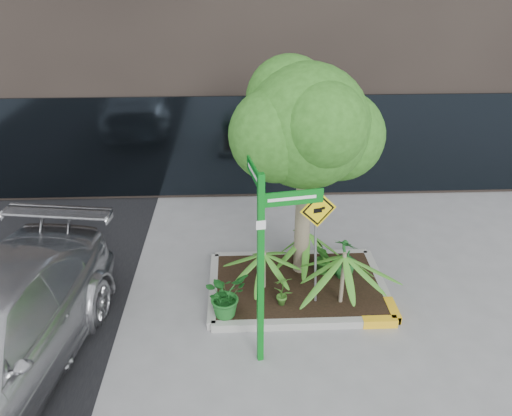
{
  "coord_description": "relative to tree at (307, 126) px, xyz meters",
  "views": [
    {
      "loc": [
        -0.92,
        -7.48,
        5.71
      ],
      "look_at": [
        -0.59,
        0.2,
        1.82
      ],
      "focal_mm": 35.0,
      "sensor_mm": 36.0,
      "label": 1
    }
  ],
  "objects": [
    {
      "name": "ground",
      "position": [
        -0.31,
        -0.8,
        -3.09
      ],
      "size": [
        80.0,
        80.0,
        0.0
      ],
      "primitive_type": "plane",
      "color": "gray",
      "rests_on": "ground"
    },
    {
      "name": "planter",
      "position": [
        -0.08,
        -0.52,
        -2.99
      ],
      "size": [
        3.35,
        2.36,
        0.15
      ],
      "color": "#9E9E99",
      "rests_on": "ground"
    },
    {
      "name": "tree",
      "position": [
        0.0,
        0.0,
        0.0
      ],
      "size": [
        2.82,
        2.5,
        4.23
      ],
      "color": "gray",
      "rests_on": "ground"
    },
    {
      "name": "palm_front",
      "position": [
        0.6,
        -1.08,
        -1.98
      ],
      "size": [
        1.15,
        1.15,
        1.28
      ],
      "color": "gray",
      "rests_on": "ground"
    },
    {
      "name": "palm_left",
      "position": [
        -0.75,
        -0.59,
        -2.21
      ],
      "size": [
        0.87,
        0.87,
        0.97
      ],
      "color": "gray",
      "rests_on": "ground"
    },
    {
      "name": "palm_back",
      "position": [
        0.14,
        0.13,
        -2.19
      ],
      "size": [
        0.89,
        0.89,
        0.99
      ],
      "color": "gray",
      "rests_on": "ground"
    },
    {
      "name": "shrub_a",
      "position": [
        -1.46,
        -1.35,
        -2.53
      ],
      "size": [
        1.03,
        1.03,
        0.81
      ],
      "primitive_type": "imported",
      "rotation": [
        0.0,
        0.0,
        0.75
      ],
      "color": "#1C6322",
      "rests_on": "planter"
    },
    {
      "name": "shrub_b",
      "position": [
        0.81,
        -0.27,
        -2.53
      ],
      "size": [
        0.64,
        0.64,
        0.82
      ],
      "primitive_type": "imported",
      "rotation": [
        0.0,
        0.0,
        2.52
      ],
      "color": "#1C5F23",
      "rests_on": "planter"
    },
    {
      "name": "shrub_c",
      "position": [
        -0.46,
        -1.11,
        -2.63
      ],
      "size": [
        0.39,
        0.39,
        0.61
      ],
      "primitive_type": "imported",
      "rotation": [
        0.0,
        0.0,
        3.4
      ],
      "color": "#386F22",
      "rests_on": "planter"
    },
    {
      "name": "shrub_d",
      "position": [
        0.41,
        -0.19,
        -2.6
      ],
      "size": [
        0.41,
        0.41,
        0.67
      ],
      "primitive_type": "imported",
      "rotation": [
        0.0,
        0.0,
        4.85
      ],
      "color": "#24621C",
      "rests_on": "planter"
    },
    {
      "name": "street_sign_post",
      "position": [
        -0.86,
        -2.22,
        -1.12
      ],
      "size": [
        1.03,
        0.93,
        3.19
      ],
      "rotation": [
        0.0,
        0.0,
        0.17
      ],
      "color": "#0B7B1B",
      "rests_on": "ground"
    },
    {
      "name": "cattle_sign",
      "position": [
        0.12,
        -0.95,
        -1.49
      ],
      "size": [
        0.64,
        0.29,
        2.13
      ],
      "rotation": [
        0.0,
        0.0,
        0.28
      ],
      "color": "slate",
      "rests_on": "ground"
    }
  ]
}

